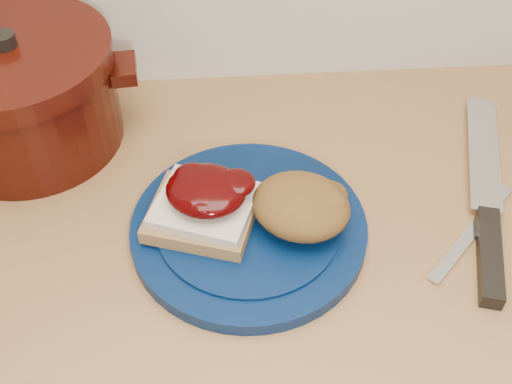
{
  "coord_description": "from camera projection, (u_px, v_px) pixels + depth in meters",
  "views": [
    {
      "loc": [
        -0.08,
        1.01,
        1.48
      ],
      "look_at": [
        -0.04,
        1.51,
        0.95
      ],
      "focal_mm": 45.0,
      "sensor_mm": 36.0,
      "label": 1
    }
  ],
  "objects": [
    {
      "name": "sandwich",
      "position": [
        204.0,
        203.0,
        0.73
      ],
      "size": [
        0.14,
        0.13,
        0.06
      ],
      "rotation": [
        0.0,
        0.0,
        -0.42
      ],
      "color": "olive",
      "rests_on": "plate"
    },
    {
      "name": "pepper_grinder",
      "position": [
        64.0,
        110.0,
        0.82
      ],
      "size": [
        0.06,
        0.06,
        0.12
      ],
      "rotation": [
        0.0,
        0.0,
        0.06
      ],
      "color": "black",
      "rests_on": "wood_countertop"
    },
    {
      "name": "plate",
      "position": [
        249.0,
        229.0,
        0.75
      ],
      "size": [
        0.36,
        0.36,
        0.02
      ],
      "primitive_type": "cylinder",
      "rotation": [
        0.0,
        0.0,
        -0.42
      ],
      "color": "#04173D",
      "rests_on": "wood_countertop"
    },
    {
      "name": "butter_knife",
      "position": [
        472.0,
        231.0,
        0.76
      ],
      "size": [
        0.14,
        0.14,
        0.0
      ],
      "primitive_type": "cube",
      "rotation": [
        0.0,
        0.0,
        0.8
      ],
      "color": "silver",
      "rests_on": "wood_countertop"
    },
    {
      "name": "chef_knife",
      "position": [
        488.0,
        224.0,
        0.75
      ],
      "size": [
        0.13,
        0.35,
        0.02
      ],
      "rotation": [
        0.0,
        0.0,
        1.3
      ],
      "color": "black",
      "rests_on": "wood_countertop"
    },
    {
      "name": "dutch_oven",
      "position": [
        21.0,
        94.0,
        0.82
      ],
      "size": [
        0.3,
        0.28,
        0.16
      ],
      "rotation": [
        0.0,
        0.0,
        0.09
      ],
      "color": "black",
      "rests_on": "wood_countertop"
    },
    {
      "name": "stuffing_mound",
      "position": [
        301.0,
        206.0,
        0.72
      ],
      "size": [
        0.14,
        0.13,
        0.06
      ],
      "primitive_type": "ellipsoid",
      "rotation": [
        0.0,
        0.0,
        -0.42
      ],
      "color": "brown",
      "rests_on": "plate"
    }
  ]
}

